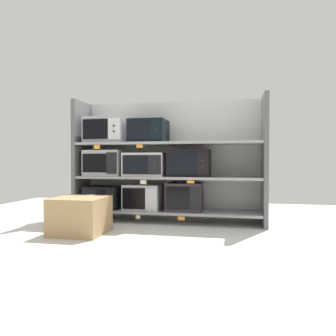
{
  "coord_description": "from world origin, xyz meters",
  "views": [
    {
      "loc": [
        0.81,
        -3.91,
        0.75
      ],
      "look_at": [
        0.0,
        0.0,
        0.66
      ],
      "focal_mm": 35.01,
      "sensor_mm": 36.0,
      "label": 1
    }
  ],
  "objects_px": {
    "microwave_3": "(105,163)",
    "microwave_6": "(107,130)",
    "microwave_1": "(144,197)",
    "microwave_4": "(145,164)",
    "shipping_carton": "(80,215)",
    "microwave_2": "(185,197)",
    "microwave_5": "(189,163)",
    "microwave_7": "(149,131)",
    "microwave_0": "(104,197)"
  },
  "relations": [
    {
      "from": "microwave_3",
      "to": "microwave_6",
      "type": "xyz_separation_m",
      "value": [
        0.02,
        -0.0,
        0.41
      ]
    },
    {
      "from": "microwave_1",
      "to": "microwave_6",
      "type": "relative_size",
      "value": 0.87
    },
    {
      "from": "microwave_3",
      "to": "microwave_6",
      "type": "distance_m",
      "value": 0.41
    },
    {
      "from": "microwave_6",
      "to": "microwave_4",
      "type": "bearing_deg",
      "value": -0.02
    },
    {
      "from": "microwave_1",
      "to": "shipping_carton",
      "type": "relative_size",
      "value": 0.87
    },
    {
      "from": "microwave_1",
      "to": "shipping_carton",
      "type": "distance_m",
      "value": 0.93
    },
    {
      "from": "microwave_2",
      "to": "shipping_carton",
      "type": "height_order",
      "value": "microwave_2"
    },
    {
      "from": "microwave_5",
      "to": "microwave_6",
      "type": "height_order",
      "value": "microwave_6"
    },
    {
      "from": "microwave_1",
      "to": "microwave_4",
      "type": "relative_size",
      "value": 0.89
    },
    {
      "from": "microwave_3",
      "to": "shipping_carton",
      "type": "distance_m",
      "value": 0.97
    },
    {
      "from": "microwave_1",
      "to": "microwave_6",
      "type": "bearing_deg",
      "value": 179.98
    },
    {
      "from": "microwave_2",
      "to": "microwave_4",
      "type": "height_order",
      "value": "microwave_4"
    },
    {
      "from": "microwave_5",
      "to": "shipping_carton",
      "type": "relative_size",
      "value": 0.98
    },
    {
      "from": "microwave_2",
      "to": "microwave_1",
      "type": "bearing_deg",
      "value": -180.0
    },
    {
      "from": "microwave_6",
      "to": "shipping_carton",
      "type": "relative_size",
      "value": 1.0
    },
    {
      "from": "microwave_6",
      "to": "microwave_7",
      "type": "distance_m",
      "value": 0.55
    },
    {
      "from": "microwave_2",
      "to": "microwave_7",
      "type": "bearing_deg",
      "value": 179.99
    },
    {
      "from": "microwave_2",
      "to": "shipping_carton",
      "type": "relative_size",
      "value": 0.83
    },
    {
      "from": "microwave_3",
      "to": "microwave_4",
      "type": "bearing_deg",
      "value": -0.04
    },
    {
      "from": "microwave_1",
      "to": "microwave_4",
      "type": "bearing_deg",
      "value": -0.02
    },
    {
      "from": "microwave_4",
      "to": "microwave_3",
      "type": "bearing_deg",
      "value": 179.96
    },
    {
      "from": "microwave_7",
      "to": "shipping_carton",
      "type": "relative_size",
      "value": 0.86
    },
    {
      "from": "microwave_1",
      "to": "microwave_7",
      "type": "relative_size",
      "value": 1.01
    },
    {
      "from": "microwave_3",
      "to": "microwave_7",
      "type": "xyz_separation_m",
      "value": [
        0.57,
        -0.0,
        0.39
      ]
    },
    {
      "from": "microwave_6",
      "to": "microwave_5",
      "type": "bearing_deg",
      "value": -0.02
    },
    {
      "from": "microwave_5",
      "to": "microwave_7",
      "type": "xyz_separation_m",
      "value": [
        -0.51,
        0.0,
        0.39
      ]
    },
    {
      "from": "shipping_carton",
      "to": "microwave_5",
      "type": "bearing_deg",
      "value": 38.7
    },
    {
      "from": "microwave_4",
      "to": "microwave_5",
      "type": "relative_size",
      "value": 1.0
    },
    {
      "from": "microwave_6",
      "to": "microwave_3",
      "type": "bearing_deg",
      "value": 179.5
    },
    {
      "from": "microwave_2",
      "to": "microwave_4",
      "type": "xyz_separation_m",
      "value": [
        -0.49,
        -0.0,
        0.39
      ]
    },
    {
      "from": "microwave_0",
      "to": "microwave_6",
      "type": "distance_m",
      "value": 0.85
    },
    {
      "from": "microwave_4",
      "to": "microwave_5",
      "type": "distance_m",
      "value": 0.55
    },
    {
      "from": "microwave_6",
      "to": "microwave_7",
      "type": "xyz_separation_m",
      "value": [
        0.55,
        -0.0,
        -0.02
      ]
    },
    {
      "from": "microwave_1",
      "to": "microwave_0",
      "type": "bearing_deg",
      "value": -179.99
    },
    {
      "from": "microwave_3",
      "to": "microwave_5",
      "type": "bearing_deg",
      "value": -0.03
    },
    {
      "from": "microwave_2",
      "to": "microwave_6",
      "type": "height_order",
      "value": "microwave_6"
    },
    {
      "from": "microwave_3",
      "to": "microwave_2",
      "type": "bearing_deg",
      "value": -0.02
    },
    {
      "from": "microwave_3",
      "to": "microwave_5",
      "type": "relative_size",
      "value": 0.93
    },
    {
      "from": "microwave_4",
      "to": "microwave_7",
      "type": "distance_m",
      "value": 0.41
    },
    {
      "from": "microwave_1",
      "to": "microwave_3",
      "type": "height_order",
      "value": "microwave_3"
    },
    {
      "from": "microwave_1",
      "to": "shipping_carton",
      "type": "bearing_deg",
      "value": -118.69
    },
    {
      "from": "microwave_6",
      "to": "microwave_2",
      "type": "bearing_deg",
      "value": -0.01
    },
    {
      "from": "microwave_1",
      "to": "microwave_5",
      "type": "xyz_separation_m",
      "value": [
        0.57,
        -0.0,
        0.42
      ]
    },
    {
      "from": "microwave_2",
      "to": "microwave_3",
      "type": "distance_m",
      "value": 1.1
    },
    {
      "from": "microwave_2",
      "to": "microwave_6",
      "type": "relative_size",
      "value": 0.82
    },
    {
      "from": "microwave_4",
      "to": "microwave_7",
      "type": "bearing_deg",
      "value": 0.14
    },
    {
      "from": "microwave_7",
      "to": "shipping_carton",
      "type": "height_order",
      "value": "microwave_7"
    },
    {
      "from": "microwave_0",
      "to": "microwave_4",
      "type": "relative_size",
      "value": 0.87
    },
    {
      "from": "microwave_4",
      "to": "microwave_0",
      "type": "bearing_deg",
      "value": -179.99
    },
    {
      "from": "microwave_1",
      "to": "microwave_2",
      "type": "height_order",
      "value": "microwave_2"
    }
  ]
}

